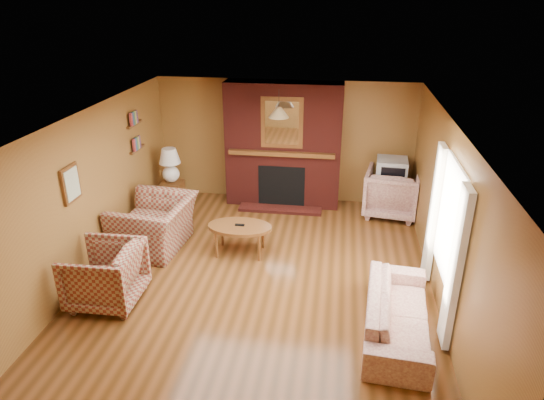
% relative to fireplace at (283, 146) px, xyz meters
% --- Properties ---
extents(floor, '(6.50, 6.50, 0.00)m').
position_rel_fireplace_xyz_m(floor, '(0.00, -2.98, -1.18)').
color(floor, '#4A2A0F').
rests_on(floor, ground).
extents(ceiling, '(6.50, 6.50, 0.00)m').
position_rel_fireplace_xyz_m(ceiling, '(0.00, -2.98, 1.22)').
color(ceiling, white).
rests_on(ceiling, wall_back).
extents(wall_back, '(6.50, 0.00, 6.50)m').
position_rel_fireplace_xyz_m(wall_back, '(0.00, 0.27, 0.02)').
color(wall_back, olive).
rests_on(wall_back, floor).
extents(wall_front, '(6.50, 0.00, 6.50)m').
position_rel_fireplace_xyz_m(wall_front, '(0.00, -6.23, 0.02)').
color(wall_front, olive).
rests_on(wall_front, floor).
extents(wall_left, '(0.00, 6.50, 6.50)m').
position_rel_fireplace_xyz_m(wall_left, '(-2.50, -2.98, 0.02)').
color(wall_left, olive).
rests_on(wall_left, floor).
extents(wall_right, '(0.00, 6.50, 6.50)m').
position_rel_fireplace_xyz_m(wall_right, '(2.50, -2.98, 0.02)').
color(wall_right, olive).
rests_on(wall_right, floor).
extents(fireplace, '(2.20, 0.82, 2.40)m').
position_rel_fireplace_xyz_m(fireplace, '(0.00, 0.00, 0.00)').
color(fireplace, '#4C1510').
rests_on(fireplace, floor).
extents(window_right, '(0.10, 1.85, 2.00)m').
position_rel_fireplace_xyz_m(window_right, '(2.45, -3.18, -0.06)').
color(window_right, silver).
rests_on(window_right, wall_right).
extents(bookshelf, '(0.09, 0.55, 0.71)m').
position_rel_fireplace_xyz_m(bookshelf, '(-2.44, -1.08, 0.48)').
color(bookshelf, brown).
rests_on(bookshelf, wall_left).
extents(botanical_print, '(0.05, 0.40, 0.50)m').
position_rel_fireplace_xyz_m(botanical_print, '(-2.47, -3.28, 0.37)').
color(botanical_print, brown).
rests_on(botanical_print, wall_left).
extents(pendant_light, '(0.36, 0.36, 0.48)m').
position_rel_fireplace_xyz_m(pendant_light, '(0.00, -0.68, 0.82)').
color(pendant_light, black).
rests_on(pendant_light, ceiling).
extents(plaid_loveseat, '(1.22, 1.37, 0.83)m').
position_rel_fireplace_xyz_m(plaid_loveseat, '(-1.85, -2.13, -0.77)').
color(plaid_loveseat, maroon).
rests_on(plaid_loveseat, floor).
extents(plaid_armchair, '(0.94, 0.91, 0.84)m').
position_rel_fireplace_xyz_m(plaid_armchair, '(-1.95, -3.69, -0.76)').
color(plaid_armchair, maroon).
rests_on(plaid_armchair, floor).
extents(floral_sofa, '(0.91, 1.99, 0.56)m').
position_rel_fireplace_xyz_m(floral_sofa, '(1.90, -3.78, -0.90)').
color(floral_sofa, beige).
rests_on(floral_sofa, floor).
extents(floral_armchair, '(1.10, 1.12, 0.89)m').
position_rel_fireplace_xyz_m(floral_armchair, '(2.09, -0.24, -0.73)').
color(floral_armchair, beige).
rests_on(floral_armchair, floor).
extents(coffee_table, '(1.03, 0.64, 0.51)m').
position_rel_fireplace_xyz_m(coffee_table, '(-0.43, -2.11, -0.74)').
color(coffee_table, brown).
rests_on(coffee_table, floor).
extents(side_table, '(0.40, 0.40, 0.53)m').
position_rel_fireplace_xyz_m(side_table, '(-2.10, -0.53, -0.91)').
color(side_table, brown).
rests_on(side_table, floor).
extents(table_lamp, '(0.41, 0.41, 0.67)m').
position_rel_fireplace_xyz_m(table_lamp, '(-2.10, -0.53, -0.27)').
color(table_lamp, white).
rests_on(table_lamp, side_table).
extents(tv_stand, '(0.57, 0.53, 0.57)m').
position_rel_fireplace_xyz_m(tv_stand, '(2.05, -0.18, -0.90)').
color(tv_stand, black).
rests_on(tv_stand, floor).
extents(crt_tv, '(0.59, 0.58, 0.51)m').
position_rel_fireplace_xyz_m(crt_tv, '(2.05, -0.19, -0.35)').
color(crt_tv, '#ACAEB4').
rests_on(crt_tv, tv_stand).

